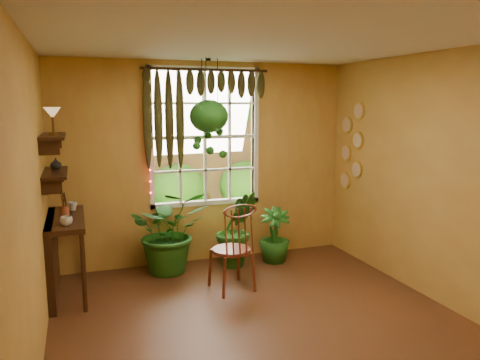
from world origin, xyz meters
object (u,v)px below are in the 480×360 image
Objects in this scene: potted_plant_mid at (237,229)px; hanging_basket at (209,119)px; counter_ledge at (57,248)px; windsor_chair at (233,261)px; potted_plant_left at (170,231)px.

hanging_basket reaches higher than potted_plant_mid.
windsor_chair reaches higher than counter_ledge.
counter_ledge is at bearing -171.89° from hanging_basket.
windsor_chair is 1.11× the size of potted_plant_left.
windsor_chair is 1.78m from hanging_basket.
hanging_basket is at bearing 84.92° from windsor_chair.
hanging_basket reaches higher than windsor_chair.
windsor_chair is 0.96× the size of hanging_basket.
hanging_basket is at bearing 8.11° from counter_ledge.
windsor_chair is 1.19× the size of potted_plant_mid.
potted_plant_left reaches higher than counter_ledge.
counter_ledge is at bearing 156.04° from windsor_chair.
hanging_basket is (-0.05, 0.78, 1.60)m from windsor_chair.
windsor_chair is at bearing -86.15° from hanging_basket.
potted_plant_left is 0.88m from potted_plant_mid.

